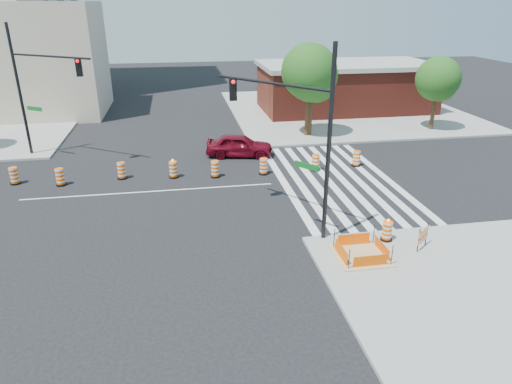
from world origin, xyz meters
TOP-DOWN VIEW (x-y plane):
  - ground at (0.00, 0.00)m, footprint 120.00×120.00m
  - sidewalk_ne at (18.00, 18.00)m, footprint 22.00×22.00m
  - crosswalk_east at (10.95, 0.00)m, footprint 6.75×13.50m
  - lane_centerline at (0.00, 0.00)m, footprint 14.00×0.12m
  - excavation_pit at (9.00, -9.00)m, footprint 2.20×2.20m
  - brick_storefront at (18.00, 18.00)m, footprint 16.50×8.50m
  - beige_midrise at (-12.00, 22.00)m, footprint 14.00×10.00m
  - red_coupe at (5.88, 5.54)m, footprint 4.84×2.72m
  - signal_pole_se at (6.79, -5.81)m, footprint 4.22×4.97m
  - signal_pole_nw at (-6.96, 7.20)m, footprint 5.51×3.75m
  - pit_drum at (10.62, -7.89)m, footprint 0.53×0.53m
  - barricade at (11.79, -8.83)m, footprint 0.75×0.59m
  - tree_north_c at (11.87, 9.56)m, footprint 4.24×4.24m
  - tree_north_d at (12.11, 9.59)m, footprint 3.94×3.94m
  - tree_north_e at (22.62, 9.62)m, footprint 3.58×3.54m
  - median_drum_1 at (-7.90, 2.57)m, footprint 0.60×0.60m
  - median_drum_2 at (-5.19, 1.89)m, footprint 0.60×0.60m
  - median_drum_3 at (-1.76, 2.39)m, footprint 0.60×0.60m
  - median_drum_4 at (1.33, 2.05)m, footprint 0.60×0.60m
  - median_drum_5 at (3.85, 1.72)m, footprint 0.60×0.60m
  - median_drum_6 at (6.86, 1.71)m, footprint 0.60×0.60m
  - median_drum_7 at (10.25, 1.83)m, footprint 0.60×0.60m
  - median_drum_8 at (13.12, 2.16)m, footprint 0.60×0.60m

SIDE VIEW (x-z plane):
  - ground at x=0.00m, z-range 0.00..0.00m
  - lane_centerline at x=0.00m, z-range 0.00..0.01m
  - crosswalk_east at x=10.95m, z-range 0.00..0.01m
  - sidewalk_ne at x=18.00m, z-range 0.00..0.15m
  - excavation_pit at x=9.00m, z-range -0.23..0.67m
  - median_drum_1 at x=-7.90m, z-range -0.03..0.99m
  - median_drum_2 at x=-5.19m, z-range -0.03..0.99m
  - median_drum_3 at x=-1.76m, z-range -0.03..0.99m
  - median_drum_5 at x=3.85m, z-range -0.03..0.99m
  - median_drum_6 at x=6.86m, z-range -0.03..0.99m
  - median_drum_7 at x=10.25m, z-range -0.03..0.99m
  - median_drum_8 at x=13.12m, z-range -0.03..0.99m
  - median_drum_4 at x=1.33m, z-range -0.10..1.08m
  - pit_drum at x=10.62m, z-range 0.06..1.10m
  - barricade at x=11.79m, z-range 0.20..1.28m
  - red_coupe at x=5.88m, z-range 0.00..1.55m
  - brick_storefront at x=18.00m, z-range 0.02..4.62m
  - tree_north_e at x=22.62m, z-range 1.03..7.04m
  - tree_north_d at x=12.11m, z-range 1.15..7.84m
  - tree_north_c at x=11.87m, z-range 1.23..8.43m
  - beige_midrise at x=-12.00m, z-range 0.00..10.00m
  - signal_pole_se at x=6.79m, z-range 0.95..9.38m
  - signal_pole_nw at x=-6.96m, z-range 0.97..9.59m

